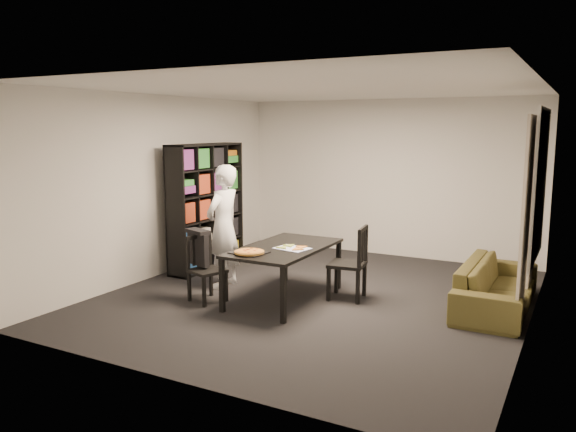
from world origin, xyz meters
The scene contains 16 objects.
room centered at (0.00, 0.00, 1.30)m, with size 5.01×5.51×2.61m.
window_pane centered at (2.48, 0.60, 1.50)m, with size 0.02×1.40×1.60m, color black.
window_frame centered at (2.48, 0.60, 1.50)m, with size 0.03×1.52×1.72m, color white.
curtain_left centered at (2.40, 0.08, 1.15)m, with size 0.03×0.70×2.25m, color #BEB3A2.
curtain_right centered at (2.40, 1.12, 1.15)m, with size 0.03×0.70×2.25m, color #BEB3A2.
bookshelf centered at (-2.16, 0.60, 0.95)m, with size 0.35×1.50×1.90m, color black.
dining_table centered at (-0.31, -0.29, 0.62)m, with size 0.91×1.63×0.68m.
chair_left centered at (-1.19, -0.78, 0.47)m, with size 0.49×0.49×0.82m.
chair_right centered at (0.45, 0.13, 0.53)m, with size 0.49×0.49×0.93m.
draped_jacket centered at (-1.29, -0.75, 0.68)m, with size 0.39×0.27×0.45m.
person centered at (-1.32, -0.15, 0.83)m, with size 0.60×0.40×1.65m, color white.
baking_tray centered at (-0.51, -0.80, 0.69)m, with size 0.40×0.32×0.01m, color black.
pepperoni_pizza centered at (-0.47, -0.85, 0.71)m, with size 0.35×0.35×0.03m.
kitchen_towel centered at (-0.17, -0.36, 0.68)m, with size 0.40×0.30×0.01m, color white.
pizza_slices centered at (-0.17, -0.34, 0.69)m, with size 0.37×0.31×0.01m, color gold, non-canonical shape.
sofa centered at (2.09, 0.60, 0.28)m, with size 1.91×0.75×0.56m, color #3E3519.
Camera 1 is at (2.95, -6.27, 2.15)m, focal length 35.00 mm.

